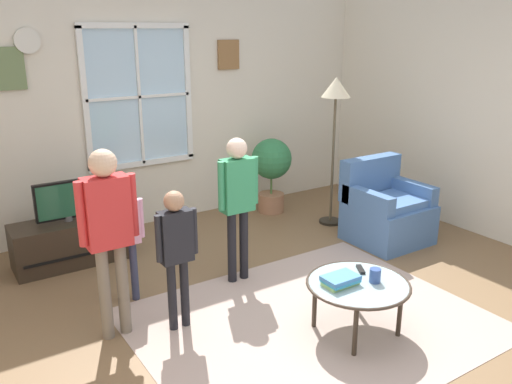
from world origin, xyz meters
name	(u,v)px	position (x,y,z in m)	size (l,w,h in m)	color
ground_plane	(308,320)	(0.00, 0.00, -0.01)	(6.02, 6.05, 0.02)	brown
back_wall	(157,97)	(-0.01, 2.78, 1.45)	(5.42, 0.17, 2.90)	beige
area_rug	(311,322)	(-0.02, -0.06, 0.00)	(2.61, 2.13, 0.01)	tan
tv_stand	(71,242)	(-1.28, 2.08, 0.22)	(1.07, 0.44, 0.44)	#2D2319
television	(66,200)	(-1.28, 2.07, 0.65)	(0.58, 0.08, 0.39)	#4C4C4C
armchair	(386,211)	(1.70, 0.83, 0.33)	(0.76, 0.74, 0.87)	#476B9E
coffee_table	(358,286)	(0.18, -0.34, 0.38)	(0.77, 0.77, 0.41)	#99B2B7
book_stack	(340,280)	(0.05, -0.29, 0.44)	(0.26, 0.18, 0.07)	#96CB76
cup	(375,275)	(0.29, -0.39, 0.46)	(0.08, 0.08, 0.11)	#334C8C
remote_near_books	(361,269)	(0.34, -0.20, 0.42)	(0.04, 0.14, 0.02)	black
person_red_shirt	(108,223)	(-1.34, 0.61, 0.89)	(0.43, 0.19, 1.42)	#726656
person_pink_shirt	(125,229)	(-1.07, 1.05, 0.64)	(0.31, 0.14, 1.03)	#333851
person_black_shirt	(176,244)	(-0.90, 0.45, 0.69)	(0.33, 0.15, 1.09)	black
person_green_shirt	(237,193)	(-0.11, 0.89, 0.82)	(0.40, 0.18, 1.31)	black
potted_plant_by_window	(271,166)	(1.21, 2.26, 0.58)	(0.49, 0.49, 0.92)	#9E6B4C
floor_lamp	(335,102)	(1.57, 1.55, 1.41)	(0.32, 0.32, 1.69)	black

